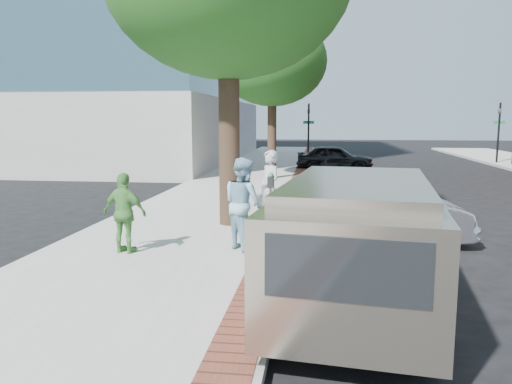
% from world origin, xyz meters
% --- Properties ---
extents(ground, '(120.00, 120.00, 0.00)m').
position_xyz_m(ground, '(0.00, 0.00, 0.00)').
color(ground, black).
rests_on(ground, ground).
extents(sidewalk, '(5.00, 60.00, 0.15)m').
position_xyz_m(sidewalk, '(-1.50, 8.00, 0.07)').
color(sidewalk, '#9E9991').
rests_on(sidewalk, ground).
extents(brick_strip, '(0.60, 60.00, 0.01)m').
position_xyz_m(brick_strip, '(0.70, 8.00, 0.15)').
color(brick_strip, brown).
rests_on(brick_strip, sidewalk).
extents(curb, '(0.10, 60.00, 0.15)m').
position_xyz_m(curb, '(1.05, 8.00, 0.07)').
color(curb, gray).
rests_on(curb, ground).
extents(office_base, '(18.20, 22.20, 4.00)m').
position_xyz_m(office_base, '(-13.00, 22.00, 2.00)').
color(office_base, gray).
rests_on(office_base, ground).
extents(signal_near, '(0.70, 0.15, 3.80)m').
position_xyz_m(signal_near, '(0.90, 22.00, 2.25)').
color(signal_near, black).
rests_on(signal_near, ground).
extents(signal_far, '(0.70, 0.15, 3.80)m').
position_xyz_m(signal_far, '(12.50, 22.00, 2.25)').
color(signal_far, black).
rests_on(signal_far, ground).
extents(tree_far, '(4.80, 4.80, 7.14)m').
position_xyz_m(tree_far, '(-0.50, 12.00, 5.30)').
color(tree_far, black).
rests_on(tree_far, sidewalk).
extents(parking_meter, '(0.12, 0.32, 1.47)m').
position_xyz_m(parking_meter, '(0.58, 0.51, 1.21)').
color(parking_meter, gray).
rests_on(parking_meter, sidewalk).
extents(person_gray, '(0.77, 0.83, 1.89)m').
position_xyz_m(person_gray, '(0.43, 1.75, 1.10)').
color(person_gray, '#A8A8AD').
rests_on(person_gray, sidewalk).
extents(person_officer, '(1.14, 1.16, 1.88)m').
position_xyz_m(person_officer, '(0.12, -0.49, 1.09)').
color(person_officer, '#84B4CD').
rests_on(person_officer, sidewalk).
extents(person_green, '(1.00, 0.57, 1.61)m').
position_xyz_m(person_green, '(-2.16, -1.10, 0.95)').
color(person_green, '#519443').
rests_on(person_green, sidewalk).
extents(sedan_silver, '(4.55, 1.89, 1.46)m').
position_xyz_m(sedan_silver, '(2.75, 0.93, 0.73)').
color(sedan_silver, '#B4B6BC').
rests_on(sedan_silver, ground).
extents(bg_car, '(4.21, 1.84, 1.41)m').
position_xyz_m(bg_car, '(2.47, 17.21, 0.71)').
color(bg_car, black).
rests_on(bg_car, ground).
extents(van, '(2.65, 5.52, 1.96)m').
position_xyz_m(van, '(2.25, -2.92, 1.08)').
color(van, gray).
rests_on(van, ground).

